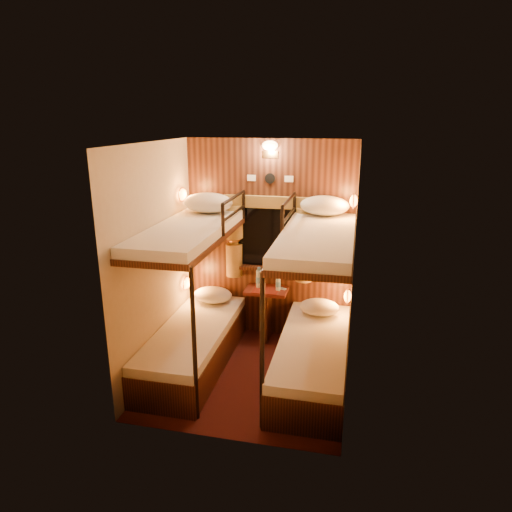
% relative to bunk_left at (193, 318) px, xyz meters
% --- Properties ---
extents(floor, '(2.10, 2.10, 0.00)m').
position_rel_bunk_left_xyz_m(floor, '(0.65, -0.07, -0.56)').
color(floor, '#350F0E').
rests_on(floor, ground).
extents(ceiling, '(2.10, 2.10, 0.00)m').
position_rel_bunk_left_xyz_m(ceiling, '(0.65, -0.07, 1.84)').
color(ceiling, silver).
rests_on(ceiling, wall_back).
extents(wall_back, '(2.40, 0.00, 2.40)m').
position_rel_bunk_left_xyz_m(wall_back, '(0.65, 0.98, 0.64)').
color(wall_back, '#C6B293').
rests_on(wall_back, floor).
extents(wall_front, '(2.40, 0.00, 2.40)m').
position_rel_bunk_left_xyz_m(wall_front, '(0.65, -1.12, 0.64)').
color(wall_front, '#C6B293').
rests_on(wall_front, floor).
extents(wall_left, '(0.00, 2.40, 2.40)m').
position_rel_bunk_left_xyz_m(wall_left, '(-0.35, -0.07, 0.64)').
color(wall_left, '#C6B293').
rests_on(wall_left, floor).
extents(wall_right, '(0.00, 2.40, 2.40)m').
position_rel_bunk_left_xyz_m(wall_right, '(1.65, -0.07, 0.64)').
color(wall_right, '#C6B293').
rests_on(wall_right, floor).
extents(back_panel, '(2.00, 0.03, 2.40)m').
position_rel_bunk_left_xyz_m(back_panel, '(0.65, 0.97, 0.64)').
color(back_panel, black).
rests_on(back_panel, floor).
extents(bunk_left, '(0.72, 1.90, 1.82)m').
position_rel_bunk_left_xyz_m(bunk_left, '(0.00, 0.00, 0.00)').
color(bunk_left, black).
rests_on(bunk_left, floor).
extents(bunk_right, '(0.72, 1.90, 1.82)m').
position_rel_bunk_left_xyz_m(bunk_right, '(1.30, 0.00, 0.00)').
color(bunk_right, black).
rests_on(bunk_right, floor).
extents(window, '(1.00, 0.12, 0.79)m').
position_rel_bunk_left_xyz_m(window, '(0.65, 0.94, 0.62)').
color(window, black).
rests_on(window, back_panel).
extents(curtains, '(1.10, 0.22, 1.00)m').
position_rel_bunk_left_xyz_m(curtains, '(0.65, 0.90, 0.71)').
color(curtains, olive).
rests_on(curtains, back_panel).
extents(back_fixtures, '(0.54, 0.09, 0.48)m').
position_rel_bunk_left_xyz_m(back_fixtures, '(0.65, 0.93, 1.69)').
color(back_fixtures, black).
rests_on(back_fixtures, back_panel).
extents(reading_lamps, '(2.00, 0.20, 1.25)m').
position_rel_bunk_left_xyz_m(reading_lamps, '(0.65, 0.63, 0.68)').
color(reading_lamps, orange).
rests_on(reading_lamps, wall_left).
extents(table, '(0.50, 0.34, 0.66)m').
position_rel_bunk_left_xyz_m(table, '(0.65, 0.78, -0.14)').
color(table, '#572614').
rests_on(table, floor).
extents(bottle_left, '(0.07, 0.07, 0.26)m').
position_rel_bunk_left_xyz_m(bottle_left, '(0.55, 0.81, 0.20)').
color(bottle_left, '#99BFE5').
rests_on(bottle_left, table).
extents(bottle_right, '(0.06, 0.06, 0.21)m').
position_rel_bunk_left_xyz_m(bottle_right, '(0.79, 0.77, 0.18)').
color(bottle_right, '#99BFE5').
rests_on(bottle_right, table).
extents(sachet_a, '(0.09, 0.08, 0.01)m').
position_rel_bunk_left_xyz_m(sachet_a, '(0.84, 0.82, 0.09)').
color(sachet_a, silver).
rests_on(sachet_a, table).
extents(sachet_b, '(0.08, 0.07, 0.00)m').
position_rel_bunk_left_xyz_m(sachet_b, '(0.81, 0.85, 0.09)').
color(sachet_b, silver).
rests_on(sachet_b, table).
extents(pillow_lower_left, '(0.48, 0.34, 0.19)m').
position_rel_bunk_left_xyz_m(pillow_lower_left, '(-0.00, 0.70, -0.01)').
color(pillow_lower_left, silver).
rests_on(pillow_lower_left, bunk_left).
extents(pillow_lower_right, '(0.46, 0.33, 0.18)m').
position_rel_bunk_left_xyz_m(pillow_lower_right, '(1.30, 0.61, -0.01)').
color(pillow_lower_right, silver).
rests_on(pillow_lower_right, bunk_right).
extents(pillow_upper_left, '(0.57, 0.40, 0.22)m').
position_rel_bunk_left_xyz_m(pillow_upper_left, '(-0.00, 0.63, 1.14)').
color(pillow_upper_left, silver).
rests_on(pillow_upper_left, bunk_left).
extents(pillow_upper_right, '(0.54, 0.39, 0.21)m').
position_rel_bunk_left_xyz_m(pillow_upper_right, '(1.30, 0.76, 1.14)').
color(pillow_upper_right, silver).
rests_on(pillow_upper_right, bunk_right).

